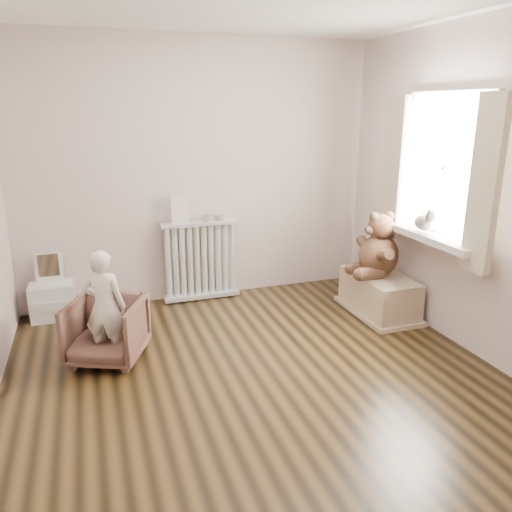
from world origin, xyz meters
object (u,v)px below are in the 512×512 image
object	(u,v)px
toy_vanity	(51,291)
armchair	(107,330)
plush_cat	(425,220)
teddy_bear	(380,247)
child	(105,307)
radiator	(201,263)
toy_bench	(379,293)

from	to	relation	value
toy_vanity	armchair	world-z (taller)	toy_vanity
armchair	plush_cat	distance (m)	2.80
toy_vanity	teddy_bear	world-z (taller)	teddy_bear
toy_vanity	child	distance (m)	1.18
child	radiator	bearing A→B (deg)	-107.97
armchair	child	world-z (taller)	child
radiator	toy_bench	size ratio (longest dim) A/B	1.00
armchair	plush_cat	xyz separation A→B (m)	(2.69, -0.26, 0.75)
armchair	child	size ratio (longest dim) A/B	0.62
toy_bench	child	bearing A→B (deg)	-175.84
child	teddy_bear	xyz separation A→B (m)	(2.52, 0.20, 0.20)
toy_vanity	toy_bench	world-z (taller)	toy_vanity
radiator	toy_vanity	xyz separation A→B (m)	(-1.45, -0.03, -0.11)
toy_vanity	toy_bench	distance (m)	3.13
teddy_bear	child	bearing A→B (deg)	-172.92
radiator	child	size ratio (longest dim) A/B	0.92
toy_vanity	toy_bench	xyz separation A→B (m)	(3.00, -0.88, -0.08)
radiator	armchair	size ratio (longest dim) A/B	1.49
toy_bench	radiator	bearing A→B (deg)	149.56
child	teddy_bear	size ratio (longest dim) A/B	1.49
teddy_bear	plush_cat	xyz separation A→B (m)	(0.17, -0.41, 0.33)
toy_vanity	teddy_bear	xyz separation A→B (m)	(2.98, -0.87, 0.40)
radiator	toy_bench	bearing A→B (deg)	-30.44
toy_vanity	armchair	size ratio (longest dim) A/B	1.12
radiator	armchair	bearing A→B (deg)	-133.50
radiator	child	bearing A→B (deg)	-132.17
armchair	teddy_bear	xyz separation A→B (m)	(2.52, 0.15, 0.42)
teddy_bear	plush_cat	world-z (taller)	plush_cat
armchair	teddy_bear	distance (m)	2.56
child	plush_cat	size ratio (longest dim) A/B	3.58
teddy_bear	radiator	bearing A→B (deg)	152.08
toy_bench	plush_cat	bearing A→B (deg)	-70.63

